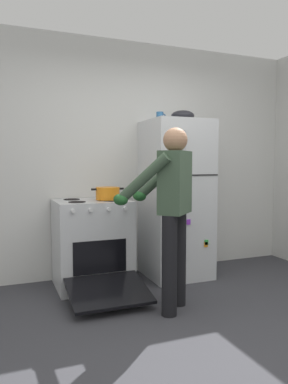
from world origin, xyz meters
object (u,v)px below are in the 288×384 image
at_px(person_cook, 170,202).
at_px(coffee_mug, 160,116).
at_px(red_pot, 108,193).
at_px(mixing_bowl, 183,116).
at_px(stove_range, 93,244).
at_px(refrigerator, 176,199).

height_order(person_cook, coffee_mug, coffee_mug).
relative_size(person_cook, red_pot, 4.59).
bearing_deg(mixing_bowl, person_cook, -123.02).
bearing_deg(stove_range, red_pot, -11.39).
bearing_deg(coffee_mug, red_pot, -171.16).
xyz_separation_m(refrigerator, person_cook, (-0.49, -0.88, 0.07)).
xyz_separation_m(stove_range, person_cook, (0.49, -0.87, 0.51)).
distance_m(person_cook, red_pot, 0.90).
bearing_deg(person_cook, mixing_bowl, 56.98).
bearing_deg(refrigerator, person_cook, -119.23).
distance_m(refrigerator, person_cook, 1.02).
height_order(red_pot, coffee_mug, coffee_mug).
height_order(red_pot, mixing_bowl, mixing_bowl).
height_order(person_cook, mixing_bowl, mixing_bowl).
relative_size(stove_range, coffee_mug, 10.83).
relative_size(refrigerator, red_pot, 5.09).
relative_size(red_pot, mixing_bowl, 1.32).
xyz_separation_m(refrigerator, stove_range, (-0.98, -0.02, -0.44)).
relative_size(refrigerator, coffee_mug, 15.84).
bearing_deg(coffee_mug, person_cook, -108.76).
height_order(person_cook, red_pot, person_cook).
relative_size(refrigerator, person_cook, 1.11).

